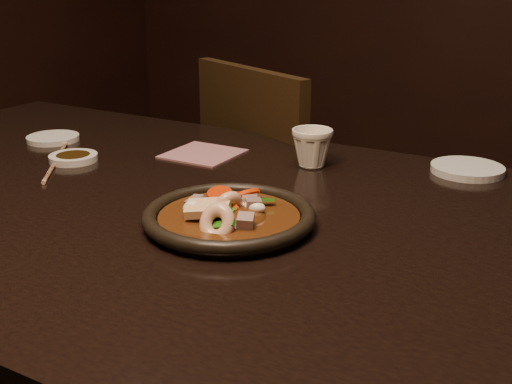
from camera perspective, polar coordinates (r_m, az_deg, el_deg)
The scene contains 10 objects.
table at distance 1.08m, azimuth -7.52°, elevation -4.39°, with size 1.60×0.90×0.75m.
chair at distance 1.66m, azimuth 2.88°, elevation -2.66°, with size 0.56×0.56×0.89m.
plate at distance 0.93m, azimuth -2.40°, elevation -2.27°, with size 0.25×0.25×0.03m.
stirfry at distance 0.93m, azimuth -2.61°, elevation -1.93°, with size 0.13×0.17×0.06m.
soy_dish at distance 1.29m, azimuth -15.93°, elevation 2.95°, with size 0.09×0.09×0.01m, color silver.
saucer_left at distance 1.46m, azimuth -17.60°, elevation 4.58°, with size 0.11×0.11×0.01m, color silver.
saucer_right at distance 1.24m, azimuth 18.27°, elevation 1.95°, with size 0.13×0.13×0.01m, color silver.
tea_cup at distance 1.20m, azimuth 5.01°, elevation 4.05°, with size 0.08×0.07×0.08m, color silver.
chopsticks at distance 1.29m, azimuth -17.38°, elevation 2.63°, with size 0.16×0.21×0.01m.
napkin at distance 1.29m, azimuth -4.72°, elevation 3.40°, with size 0.14×0.14×0.00m, color #945B60.
Camera 1 is at (0.61, -0.78, 1.11)m, focal length 45.00 mm.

